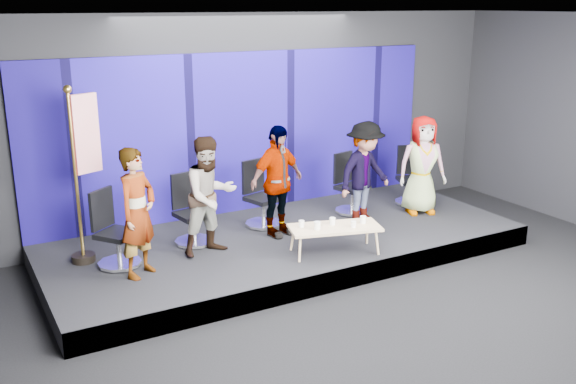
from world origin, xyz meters
name	(u,v)px	position (x,y,z in m)	size (l,w,h in m)	color
ground	(387,323)	(0.00, 0.00, 0.00)	(10.00, 10.00, 0.00)	black
room_walls	(397,120)	(0.00, 0.00, 2.43)	(10.02, 8.02, 3.51)	black
riser	(285,244)	(0.00, 2.50, 0.15)	(7.00, 3.00, 0.30)	black
backdrop	(242,133)	(0.00, 3.95, 1.60)	(7.00, 0.08, 2.60)	#0E064C
chair_a	(115,241)	(-2.50, 2.58, 0.64)	(0.81, 0.81, 1.02)	silver
panelist_a	(138,213)	(-2.30, 2.12, 1.13)	(0.61, 0.40, 1.66)	black
chair_b	(192,221)	(-1.32, 2.87, 0.63)	(0.65, 0.65, 1.01)	silver
panelist_b	(210,196)	(-1.23, 2.38, 1.12)	(0.80, 0.62, 1.64)	black
chair_c	(261,204)	(-0.11, 3.08, 0.64)	(0.71, 0.71, 1.02)	silver
panelist_c	(277,181)	(-0.09, 2.57, 1.13)	(0.97, 0.40, 1.66)	black
chair_d	(350,193)	(1.46, 2.94, 0.63)	(0.67, 0.67, 0.99)	silver
panelist_d	(365,172)	(1.39, 2.45, 1.10)	(1.04, 0.60, 1.60)	black
chair_e	(411,185)	(2.66, 2.84, 0.63)	(0.72, 0.72, 0.99)	silver
panelist_e	(422,165)	(2.48, 2.37, 1.11)	(0.79, 0.51, 1.61)	black
coffee_table	(335,228)	(0.26, 1.55, 0.65)	(1.35, 0.86, 0.38)	tan
mug_a	(302,224)	(-0.15, 1.75, 0.73)	(0.08, 0.08, 0.09)	silver
mug_b	(317,226)	(-0.01, 1.57, 0.74)	(0.09, 0.09, 0.11)	silver
mug_c	(332,221)	(0.27, 1.63, 0.73)	(0.08, 0.08, 0.10)	silver
mug_d	(353,224)	(0.46, 1.40, 0.73)	(0.07, 0.07, 0.09)	silver
mug_e	(363,220)	(0.68, 1.48, 0.73)	(0.08, 0.08, 0.10)	silver
flag_stand	(84,170)	(-2.75, 2.95, 1.55)	(0.53, 0.31, 2.36)	black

